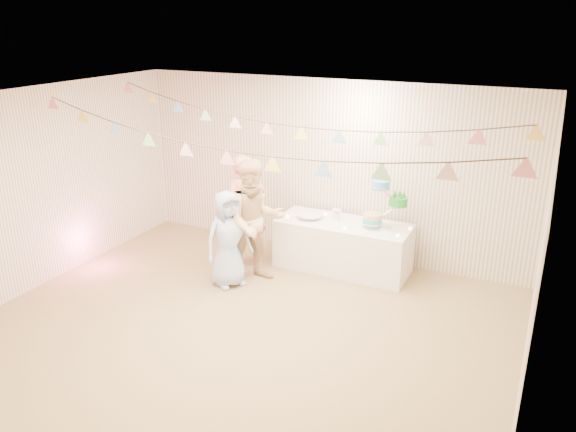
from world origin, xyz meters
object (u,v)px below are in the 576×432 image
at_px(table, 343,246).
at_px(cake_stand, 385,200).
at_px(person_adult_a, 247,212).
at_px(person_adult_b, 255,222).
at_px(person_child, 228,239).

bearing_deg(table, cake_stand, 5.19).
relative_size(table, person_adult_a, 1.15).
xyz_separation_m(cake_stand, person_adult_a, (-1.82, -0.54, -0.28)).
xyz_separation_m(table, cake_stand, (0.55, 0.05, 0.74)).
xyz_separation_m(person_adult_b, person_child, (-0.25, -0.27, -0.19)).
relative_size(cake_stand, person_adult_b, 0.41).
distance_m(person_adult_a, person_child, 0.66).
distance_m(person_adult_a, person_adult_b, 0.50).
bearing_deg(person_adult_a, person_adult_b, -95.75).
bearing_deg(cake_stand, table, -174.81).
height_order(table, person_adult_a, person_adult_a).
height_order(cake_stand, person_child, cake_stand).
height_order(cake_stand, person_adult_b, person_adult_b).
bearing_deg(person_child, cake_stand, -23.26).
bearing_deg(table, person_child, -136.46).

